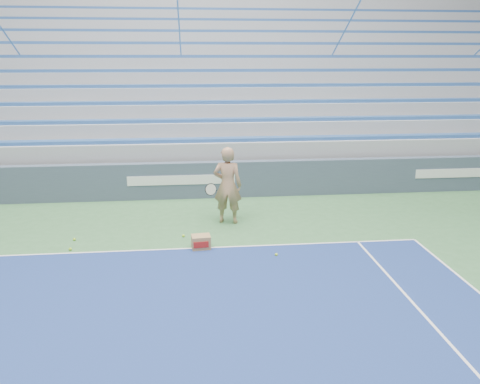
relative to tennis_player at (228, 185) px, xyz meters
name	(u,v)px	position (x,y,z in m)	size (l,w,h in m)	color
sponsor_barrier	(182,180)	(-1.21, 2.33, -0.44)	(30.00, 0.32, 1.10)	#3D4B5E
bleachers	(183,102)	(-1.21, 8.05, 1.36)	(31.00, 9.15, 7.30)	#999CA1
tennis_player	(228,185)	(0.00, 0.00, 0.00)	(1.01, 0.93, 1.99)	tan
ball_box	(201,242)	(-0.73, -1.68, -0.84)	(0.44, 0.36, 0.31)	#9E7B4C
tennis_ball_0	(204,248)	(-0.67, -1.71, -0.96)	(0.07, 0.07, 0.07)	#B1E42E
tennis_ball_1	(183,236)	(-1.13, -0.93, -0.96)	(0.07, 0.07, 0.07)	#B1E42E
tennis_ball_2	(74,239)	(-3.67, -0.91, -0.96)	(0.07, 0.07, 0.07)	#B1E42E
tennis_ball_3	(70,249)	(-3.62, -1.50, -0.96)	(0.07, 0.07, 0.07)	#B1E42E
tennis_ball_4	(276,255)	(0.88, -2.25, -0.96)	(0.07, 0.07, 0.07)	#B1E42E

